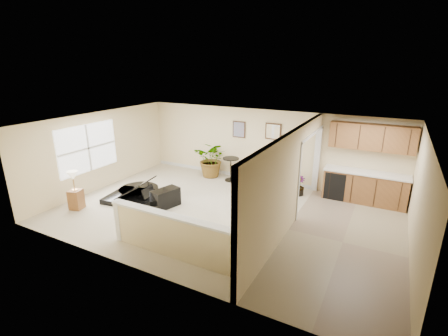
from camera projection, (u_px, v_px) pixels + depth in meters
The scene contains 20 objects.
floor at pixel (223, 214), 8.91m from camera, with size 9.00×9.00×0.00m, color #B6AE8D.
back_wall at pixel (264, 146), 11.05m from camera, with size 9.00×0.04×2.50m, color beige.
front_wall at pixel (147, 217), 6.01m from camera, with size 9.00×0.04×2.50m, color beige.
left_wall at pixel (101, 150), 10.53m from camera, with size 0.04×6.00×2.50m, color beige.
right_wall at pixel (420, 204), 6.52m from camera, with size 0.04×6.00×2.50m, color beige.
ceiling at pixel (223, 124), 8.14m from camera, with size 9.00×6.00×0.04m, color silver.
kitchen_vinyl at pixel (343, 242), 7.51m from camera, with size 2.70×6.00×0.01m, color gray.
interior_partition at pixel (292, 180), 7.95m from camera, with size 0.18×5.99×2.50m.
pony_half_wall at pixel (175, 236), 6.79m from camera, with size 3.42×0.22×1.00m.
left_window at pixel (88, 148), 10.04m from camera, with size 0.05×2.15×1.45m, color white.
wall_art_left at pixel (239, 129), 11.29m from camera, with size 0.48×0.04×0.58m.
wall_mirror at pixel (273, 131), 10.72m from camera, with size 0.55×0.04×0.55m.
kitchen_cabinets at pixel (362, 173), 9.52m from camera, with size 2.36×0.65×2.33m.
piano at pixel (134, 180), 9.81m from camera, with size 1.86×1.90×1.38m.
piano_bench at pixel (166, 198), 9.29m from camera, with size 0.41×0.80×0.54m, color black.
loveseat at pixel (268, 179), 10.71m from camera, with size 1.52×1.06×0.77m.
accent_table at pixel (231, 166), 11.29m from camera, with size 0.57×0.57×0.83m.
palm_plant at pixel (212, 159), 11.66m from camera, with size 1.31×1.17×1.33m.
small_plant at pixel (299, 187), 10.15m from camera, with size 0.38×0.38×0.61m.
lamp_stand at pixel (75, 193), 9.11m from camera, with size 0.41×0.41×1.12m.
Camera 1 is at (3.80, -7.13, 3.97)m, focal length 26.00 mm.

